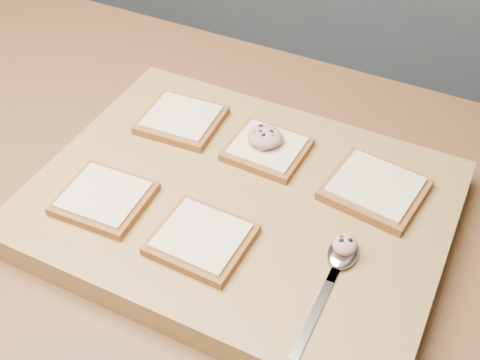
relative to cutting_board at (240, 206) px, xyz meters
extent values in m
cube|color=brown|center=(0.05, 0.03, -0.05)|extent=(2.00, 0.80, 0.06)
cube|color=slate|center=(0.05, 1.46, -0.47)|extent=(3.60, 0.60, 0.90)
cube|color=tan|center=(0.00, 0.00, 0.00)|extent=(0.56, 0.42, 0.04)
cube|color=brown|center=(-0.15, 0.10, 0.03)|extent=(0.12, 0.11, 0.01)
cube|color=beige|center=(-0.15, 0.10, 0.04)|extent=(0.11, 0.10, 0.00)
cube|color=brown|center=(0.00, 0.10, 0.03)|extent=(0.11, 0.10, 0.01)
cube|color=beige|center=(0.00, 0.10, 0.04)|extent=(0.10, 0.09, 0.00)
cube|color=brown|center=(0.16, 0.09, 0.03)|extent=(0.14, 0.13, 0.01)
cube|color=beige|center=(0.16, 0.09, 0.04)|extent=(0.12, 0.11, 0.00)
cube|color=brown|center=(-0.16, -0.09, 0.03)|extent=(0.12, 0.11, 0.01)
cube|color=beige|center=(-0.16, -0.09, 0.04)|extent=(0.10, 0.09, 0.00)
cube|color=brown|center=(-0.01, -0.10, 0.03)|extent=(0.12, 0.11, 0.01)
cube|color=beige|center=(-0.01, -0.10, 0.04)|extent=(0.10, 0.09, 0.00)
ellipsoid|color=tan|center=(-0.01, 0.10, 0.05)|extent=(0.05, 0.05, 0.02)
sphere|color=black|center=(0.00, 0.10, 0.06)|extent=(0.01, 0.01, 0.01)
sphere|color=black|center=(-0.02, 0.11, 0.06)|extent=(0.01, 0.01, 0.01)
sphere|color=black|center=(-0.01, 0.09, 0.06)|extent=(0.01, 0.01, 0.01)
sphere|color=black|center=(-0.01, 0.10, 0.06)|extent=(0.01, 0.01, 0.01)
sphere|color=#A5140C|center=(0.00, 0.10, 0.06)|extent=(0.01, 0.01, 0.01)
sphere|color=#A5140C|center=(-0.01, 0.11, 0.06)|extent=(0.01, 0.01, 0.01)
sphere|color=#A5140C|center=(-0.02, 0.09, 0.06)|extent=(0.01, 0.01, 0.01)
ellipsoid|color=silver|center=(0.16, -0.04, 0.03)|extent=(0.04, 0.06, 0.01)
cube|color=silver|center=(0.16, -0.07, 0.02)|extent=(0.01, 0.04, 0.00)
cube|color=silver|center=(0.16, -0.13, 0.02)|extent=(0.01, 0.14, 0.00)
ellipsoid|color=tan|center=(0.16, -0.04, 0.04)|extent=(0.03, 0.03, 0.02)
sphere|color=black|center=(0.17, -0.03, 0.05)|extent=(0.01, 0.01, 0.01)
sphere|color=black|center=(0.16, -0.04, 0.05)|extent=(0.01, 0.01, 0.01)
sphere|color=#A5140C|center=(0.16, -0.03, 0.05)|extent=(0.01, 0.01, 0.01)
camera|label=1|loc=(0.26, -0.52, 0.61)|focal=45.00mm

